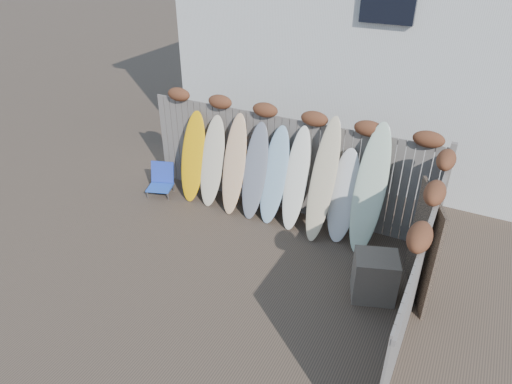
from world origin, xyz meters
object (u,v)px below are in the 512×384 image
at_px(surfboard_0, 193,157).
at_px(wooden_crate, 375,277).
at_px(beach_chair, 161,180).
at_px(lattice_panel, 423,247).

bearing_deg(surfboard_0, wooden_crate, -21.35).
height_order(beach_chair, surfboard_0, surfboard_0).
xyz_separation_m(beach_chair, wooden_crate, (5.00, -1.10, 0.07)).
bearing_deg(wooden_crate, surfboard_0, 162.72).
bearing_deg(beach_chair, wooden_crate, -12.44).
distance_m(beach_chair, lattice_panel, 5.66).
distance_m(lattice_panel, surfboard_0, 4.93).
height_order(wooden_crate, surfboard_0, surfboard_0).
bearing_deg(lattice_panel, surfboard_0, 145.83).
bearing_deg(lattice_panel, beach_chair, 149.51).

